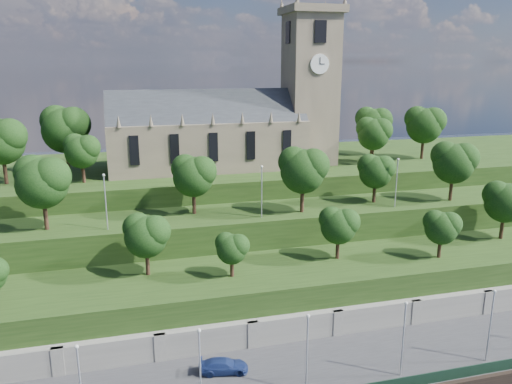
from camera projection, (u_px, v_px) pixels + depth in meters
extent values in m
cube|color=#2D2D30|center=(312.00, 376.00, 51.42)|extent=(160.00, 12.00, 2.00)
cube|color=slate|center=(294.00, 333.00, 56.66)|extent=(160.00, 2.00, 5.00)
cube|color=slate|center=(59.00, 370.00, 49.81)|extent=(1.20, 0.60, 5.00)
cube|color=slate|center=(160.00, 356.00, 52.25)|extent=(1.20, 0.60, 5.00)
cube|color=slate|center=(253.00, 343.00, 54.69)|extent=(1.20, 0.60, 5.00)
cube|color=slate|center=(337.00, 331.00, 57.13)|extent=(1.20, 0.60, 5.00)
cube|color=slate|center=(415.00, 320.00, 59.57)|extent=(1.20, 0.60, 5.00)
cube|color=slate|center=(486.00, 310.00, 62.01)|extent=(1.20, 0.60, 5.00)
cube|color=#1D3411|center=(278.00, 298.00, 61.90)|extent=(160.00, 12.00, 8.00)
cube|color=#1D3411|center=(256.00, 251.00, 71.68)|extent=(160.00, 10.00, 12.00)
cube|color=#1D3411|center=(227.00, 202.00, 90.96)|extent=(160.00, 32.00, 15.00)
cube|color=#6A5C4A|center=(207.00, 144.00, 83.32)|extent=(32.00, 12.00, 8.00)
cube|color=#23272B|center=(207.00, 120.00, 82.31)|extent=(32.00, 10.18, 10.18)
cone|color=#6A5C4A|center=(118.00, 121.00, 73.05)|extent=(0.70, 0.70, 1.80)
cone|color=#6A5C4A|center=(151.00, 120.00, 74.19)|extent=(0.70, 0.70, 1.80)
cone|color=#6A5C4A|center=(182.00, 119.00, 75.33)|extent=(0.70, 0.70, 1.80)
cone|color=#6A5C4A|center=(213.00, 119.00, 76.47)|extent=(0.70, 0.70, 1.80)
cone|color=#6A5C4A|center=(242.00, 118.00, 77.60)|extent=(0.70, 0.70, 1.80)
cone|color=#6A5C4A|center=(271.00, 117.00, 78.74)|extent=(0.70, 0.70, 1.80)
cone|color=#6A5C4A|center=(299.00, 116.00, 79.88)|extent=(0.70, 0.70, 1.80)
cube|color=black|center=(134.00, 150.00, 74.58)|extent=(1.40, 0.25, 4.50)
cube|color=black|center=(175.00, 149.00, 76.04)|extent=(1.40, 0.25, 4.50)
cube|color=black|center=(213.00, 147.00, 77.51)|extent=(1.40, 0.25, 4.50)
cube|color=black|center=(251.00, 145.00, 78.97)|extent=(1.40, 0.25, 4.50)
cube|color=black|center=(287.00, 144.00, 80.44)|extent=(1.40, 0.25, 4.50)
cube|color=#6A5C4A|center=(310.00, 91.00, 85.56)|extent=(8.00, 8.00, 25.00)
cube|color=#6A5C4A|center=(312.00, 10.00, 82.24)|extent=(9.20, 9.20, 1.20)
cone|color=#6A5C4A|center=(282.00, 4.00, 84.70)|extent=(0.80, 0.80, 1.60)
cone|color=#6A5C4A|center=(345.00, 0.00, 79.17)|extent=(0.80, 0.80, 1.60)
cone|color=#6A5C4A|center=(326.00, 6.00, 86.66)|extent=(0.80, 0.80, 1.60)
cube|color=black|center=(321.00, 32.00, 79.33)|extent=(2.00, 0.25, 3.50)
cube|color=black|center=(303.00, 34.00, 86.97)|extent=(2.00, 0.25, 3.50)
cube|color=black|center=(288.00, 33.00, 82.16)|extent=(0.25, 2.00, 3.50)
cube|color=black|center=(334.00, 33.00, 84.15)|extent=(0.25, 2.00, 3.50)
cylinder|color=white|center=(320.00, 64.00, 80.56)|extent=(3.20, 0.30, 3.20)
cylinder|color=white|center=(333.00, 64.00, 85.43)|extent=(0.30, 3.20, 3.20)
cube|color=black|center=(320.00, 61.00, 80.27)|extent=(0.12, 0.05, 1.10)
cube|color=black|center=(322.00, 64.00, 80.49)|extent=(0.80, 0.05, 0.12)
cylinder|color=black|center=(147.00, 262.00, 58.55)|extent=(0.50, 0.50, 3.22)
sphere|color=black|center=(146.00, 237.00, 57.77)|extent=(5.00, 5.00, 5.00)
sphere|color=black|center=(155.00, 231.00, 57.35)|extent=(3.75, 3.75, 3.75)
sphere|color=black|center=(138.00, 227.00, 57.88)|extent=(3.50, 3.50, 3.50)
cylinder|color=black|center=(232.00, 267.00, 58.18)|extent=(0.46, 0.46, 2.30)
sphere|color=black|center=(232.00, 249.00, 57.62)|extent=(3.57, 3.57, 3.57)
sphere|color=black|center=(238.00, 245.00, 57.32)|extent=(2.68, 2.68, 2.68)
sphere|color=black|center=(226.00, 243.00, 57.70)|extent=(2.50, 2.50, 2.50)
cylinder|color=black|center=(338.00, 248.00, 63.43)|extent=(0.49, 0.49, 2.92)
sphere|color=black|center=(339.00, 226.00, 62.72)|extent=(4.54, 4.54, 4.54)
sphere|color=black|center=(347.00, 222.00, 62.34)|extent=(3.40, 3.40, 3.40)
sphere|color=black|center=(331.00, 219.00, 62.83)|extent=(3.18, 3.18, 3.18)
cylinder|color=black|center=(440.00, 247.00, 63.77)|extent=(0.48, 0.48, 2.68)
sphere|color=black|center=(441.00, 228.00, 63.12)|extent=(4.17, 4.17, 4.17)
sphere|color=black|center=(450.00, 224.00, 62.77)|extent=(3.13, 3.13, 3.13)
sphere|color=black|center=(435.00, 221.00, 63.21)|extent=(2.92, 2.92, 2.92)
cylinder|color=black|center=(502.00, 226.00, 70.52)|extent=(0.52, 0.52, 3.58)
sphere|color=black|center=(505.00, 203.00, 69.64)|extent=(5.57, 5.57, 5.57)
sphere|color=black|center=(497.00, 194.00, 69.78)|extent=(3.90, 3.90, 3.90)
cylinder|color=black|center=(45.00, 214.00, 62.03)|extent=(0.54, 0.54, 4.05)
sphere|color=black|center=(42.00, 183.00, 61.04)|extent=(6.30, 6.30, 6.30)
sphere|color=black|center=(52.00, 176.00, 60.52)|extent=(4.73, 4.73, 4.73)
sphere|color=black|center=(32.00, 172.00, 61.19)|extent=(4.41, 4.41, 4.41)
cylinder|color=black|center=(194.00, 201.00, 68.56)|extent=(0.52, 0.52, 3.56)
sphere|color=black|center=(193.00, 177.00, 67.69)|extent=(5.53, 5.53, 5.53)
sphere|color=black|center=(202.00, 171.00, 67.23)|extent=(4.15, 4.15, 4.15)
sphere|color=black|center=(185.00, 168.00, 67.82)|extent=(3.87, 3.87, 3.87)
cylinder|color=black|center=(302.00, 198.00, 69.28)|extent=(0.54, 0.54, 3.95)
sphere|color=black|center=(303.00, 171.00, 68.31)|extent=(6.15, 6.15, 6.15)
sphere|color=black|center=(313.00, 165.00, 67.80)|extent=(4.61, 4.61, 4.61)
sphere|color=black|center=(294.00, 162.00, 68.46)|extent=(4.31, 4.31, 4.31)
cylinder|color=black|center=(374.00, 192.00, 74.22)|extent=(0.50, 0.50, 3.12)
sphere|color=black|center=(376.00, 172.00, 73.45)|extent=(4.86, 4.86, 4.86)
sphere|color=black|center=(383.00, 168.00, 73.05)|extent=(3.64, 3.64, 3.64)
sphere|color=black|center=(369.00, 165.00, 73.57)|extent=(3.40, 3.40, 3.40)
cylinder|color=black|center=(451.00, 188.00, 75.10)|extent=(0.53, 0.53, 3.88)
sphere|color=black|center=(454.00, 164.00, 74.15)|extent=(6.03, 6.03, 6.03)
sphere|color=black|center=(464.00, 158.00, 73.65)|extent=(4.52, 4.52, 4.52)
sphere|color=black|center=(445.00, 155.00, 74.29)|extent=(4.22, 4.22, 4.22)
cylinder|color=black|center=(5.00, 170.00, 72.63)|extent=(0.55, 0.55, 4.22)
sphere|color=black|center=(1.00, 142.00, 71.59)|extent=(6.56, 6.56, 6.56)
sphere|color=black|center=(9.00, 136.00, 71.05)|extent=(4.92, 4.92, 4.92)
cylinder|color=black|center=(68.00, 158.00, 80.16)|extent=(0.57, 0.57, 4.63)
sphere|color=black|center=(65.00, 130.00, 79.02)|extent=(7.21, 7.21, 7.21)
sphere|color=black|center=(73.00, 124.00, 78.43)|extent=(5.40, 5.40, 5.40)
sphere|color=black|center=(56.00, 121.00, 79.19)|extent=(5.04, 5.04, 5.04)
cylinder|color=black|center=(83.00, 172.00, 73.57)|extent=(0.50, 0.50, 3.13)
sphere|color=black|center=(81.00, 152.00, 72.80)|extent=(4.86, 4.86, 4.86)
sphere|color=black|center=(88.00, 147.00, 72.40)|extent=(3.65, 3.65, 3.65)
sphere|color=black|center=(75.00, 145.00, 72.91)|extent=(3.40, 3.40, 3.40)
cylinder|color=black|center=(372.00, 154.00, 87.08)|extent=(0.52, 0.52, 3.52)
sphere|color=black|center=(373.00, 135.00, 86.22)|extent=(5.47, 5.47, 5.47)
sphere|color=black|center=(381.00, 130.00, 85.77)|extent=(4.10, 4.10, 4.10)
sphere|color=black|center=(367.00, 128.00, 86.35)|extent=(3.83, 3.83, 3.83)
cylinder|color=black|center=(372.00, 145.00, 95.50)|extent=(0.53, 0.53, 3.93)
sphere|color=black|center=(373.00, 125.00, 94.53)|extent=(6.12, 6.12, 6.12)
sphere|color=black|center=(381.00, 120.00, 94.03)|extent=(4.59, 4.59, 4.59)
sphere|color=black|center=(366.00, 118.00, 94.68)|extent=(4.28, 4.28, 4.28)
cylinder|color=black|center=(422.00, 148.00, 91.60)|extent=(0.54, 0.54, 4.14)
sphere|color=black|center=(424.00, 126.00, 90.58)|extent=(6.44, 6.44, 6.44)
sphere|color=black|center=(433.00, 121.00, 90.05)|extent=(4.83, 4.83, 4.83)
sphere|color=black|center=(417.00, 118.00, 90.73)|extent=(4.51, 4.51, 4.51)
sphere|color=silver|center=(77.00, 347.00, 40.52)|extent=(0.36, 0.36, 0.36)
cylinder|color=#B2B2B7|center=(200.00, 371.00, 43.98)|extent=(0.16, 0.16, 7.80)
sphere|color=silver|center=(199.00, 331.00, 42.96)|extent=(0.36, 0.36, 0.36)
cylinder|color=#B2B2B7|center=(307.00, 355.00, 46.42)|extent=(0.16, 0.16, 7.80)
sphere|color=silver|center=(308.00, 316.00, 45.40)|extent=(0.36, 0.36, 0.36)
cylinder|color=#B2B2B7|center=(403.00, 340.00, 48.86)|extent=(0.16, 0.16, 7.80)
sphere|color=silver|center=(406.00, 303.00, 47.84)|extent=(0.36, 0.36, 0.36)
cylinder|color=#B2B2B7|center=(490.00, 327.00, 51.30)|extent=(0.16, 0.16, 7.80)
sphere|color=silver|center=(495.00, 291.00, 50.28)|extent=(0.36, 0.36, 0.36)
cylinder|color=#B2B2B7|center=(106.00, 203.00, 61.60)|extent=(0.16, 0.16, 6.87)
sphere|color=silver|center=(103.00, 175.00, 60.70)|extent=(0.36, 0.36, 0.36)
cylinder|color=#B2B2B7|center=(262.00, 193.00, 66.48)|extent=(0.16, 0.16, 6.87)
sphere|color=silver|center=(262.00, 167.00, 65.58)|extent=(0.36, 0.36, 0.36)
cylinder|color=#B2B2B7|center=(396.00, 184.00, 71.37)|extent=(0.16, 0.16, 6.87)
sphere|color=silver|center=(398.00, 159.00, 70.47)|extent=(0.36, 0.36, 0.36)
imported|color=navy|center=(224.00, 366.00, 50.19)|extent=(5.23, 2.88, 1.43)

